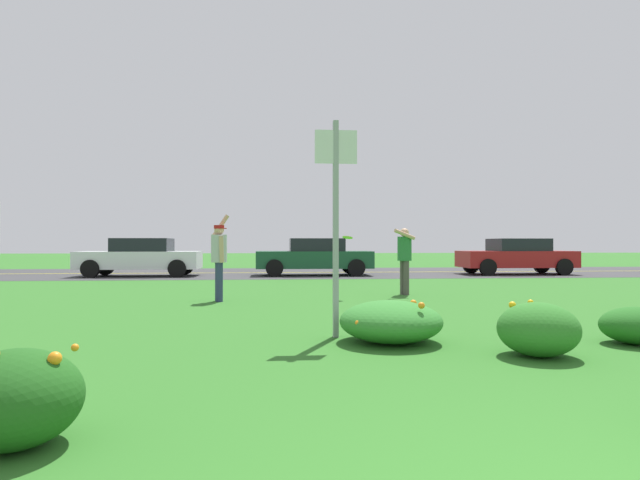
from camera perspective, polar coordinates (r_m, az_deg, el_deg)
ground_plane at (r=12.51m, az=2.55°, el=-6.09°), size 120.00×120.00×0.00m
highway_strip at (r=23.13m, az=-0.96°, el=-3.47°), size 120.00×8.79×0.01m
highway_center_stripe at (r=23.13m, az=-0.96°, el=-3.46°), size 120.00×0.16×0.00m
daylily_clump_front_right at (r=7.76m, az=30.72°, el=-7.81°), size 0.93×0.80×0.46m
daylily_clump_mid_left at (r=6.43m, az=22.15°, el=-8.77°), size 0.87×0.89×0.61m
daylily_clump_front_left at (r=6.87m, az=7.52°, el=-8.56°), size 1.29×1.35×0.55m
daylily_clump_mid_center at (r=3.86m, az=-29.64°, el=-14.40°), size 0.79×0.80×0.62m
sign_post_near_path at (r=7.13m, az=1.68°, el=3.55°), size 0.56×0.10×2.87m
person_thrower_red_cap_gray_shirt at (r=11.74m, az=-10.66°, el=-1.52°), size 0.39×0.54×1.88m
person_catcher_green_shirt at (r=13.21m, az=8.94°, el=-1.57°), size 0.55×0.57×1.62m
frisbee_lime at (r=12.29m, az=2.94°, el=0.26°), size 0.24×0.24×0.09m
car_red_center_left at (r=23.27m, az=20.13°, el=-1.61°), size 4.50×2.00×1.45m
car_dark_green_center_right at (r=21.13m, az=-0.59°, el=-1.76°), size 4.50×2.00×1.45m
car_white_rightmost at (r=21.66m, az=-18.50°, el=-1.71°), size 4.50×2.00×1.45m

